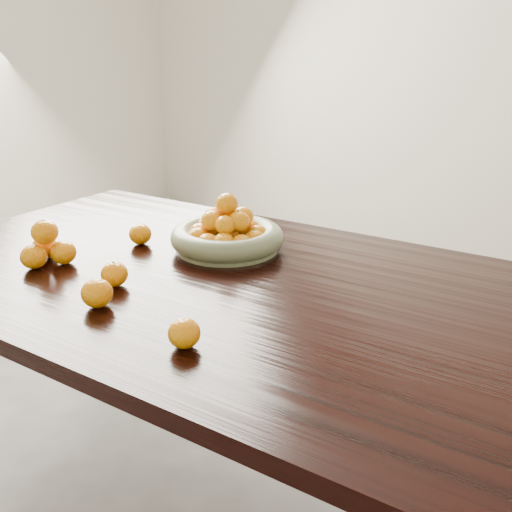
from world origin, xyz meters
The scene contains 8 objects.
wall_back centered at (0.00, 2.50, 1.35)m, with size 5.00×0.04×2.70m, color beige.
dining_table centered at (0.00, 0.00, 0.66)m, with size 2.00×1.00×0.75m.
fruit_bowl centered at (-0.21, 0.16, 0.79)m, with size 0.31×0.31×0.16m.
orange_pyramid centered at (-0.54, -0.18, 0.80)m, with size 0.14×0.13×0.12m.
loose_orange_0 centered at (-0.28, -0.19, 0.78)m, with size 0.06×0.06×0.06m, color orange.
loose_orange_1 centered at (-0.23, -0.29, 0.78)m, with size 0.07×0.07×0.06m, color orange.
loose_orange_2 centered at (0.05, -0.33, 0.78)m, with size 0.06×0.06×0.06m, color orange.
loose_orange_3 centered at (-0.44, 0.07, 0.78)m, with size 0.06×0.06×0.06m, color orange.
Camera 1 is at (0.68, -1.06, 1.28)m, focal length 40.00 mm.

